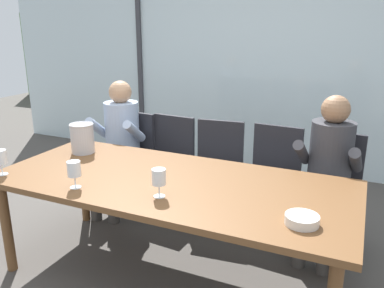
# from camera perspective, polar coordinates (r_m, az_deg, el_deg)

# --- Properties ---
(ground) EXTENTS (14.00, 14.00, 0.00)m
(ground) POSITION_cam_1_polar(r_m,az_deg,el_deg) (3.75, 4.15, -10.23)
(ground) COLOR #4C4742
(window_glass_panel) EXTENTS (7.58, 0.03, 2.60)m
(window_glass_panel) POSITION_cam_1_polar(r_m,az_deg,el_deg) (4.76, 10.77, 11.75)
(window_glass_panel) COLOR silver
(window_glass_panel) RESTS_ON ground
(window_mullion_left) EXTENTS (0.06, 0.06, 2.60)m
(window_mullion_left) POSITION_cam_1_polar(r_m,az_deg,el_deg) (5.41, -7.53, 12.48)
(window_mullion_left) COLOR #38383D
(window_mullion_left) RESTS_ON ground
(hillside_vineyard) EXTENTS (13.58, 2.40, 1.98)m
(hillside_vineyard) POSITION_cam_1_polar(r_m,az_deg,el_deg) (8.69, 17.10, 11.50)
(hillside_vineyard) COLOR #477A38
(hillside_vineyard) RESTS_ON ground
(dining_table) EXTENTS (2.38, 1.04, 0.73)m
(dining_table) POSITION_cam_1_polar(r_m,az_deg,el_deg) (2.63, -3.15, -6.49)
(dining_table) COLOR brown
(dining_table) RESTS_ON ground
(chair_near_curtain) EXTENTS (0.49, 0.49, 0.90)m
(chair_near_curtain) POSITION_cam_1_polar(r_m,az_deg,el_deg) (3.86, -8.96, -1.08)
(chair_near_curtain) COLOR #232328
(chair_near_curtain) RESTS_ON ground
(chair_left_of_center) EXTENTS (0.47, 0.47, 0.90)m
(chair_left_of_center) POSITION_cam_1_polar(r_m,az_deg,el_deg) (3.67, -3.42, -1.86)
(chair_left_of_center) COLOR #232328
(chair_left_of_center) RESTS_ON ground
(chair_center) EXTENTS (0.48, 0.48, 0.90)m
(chair_center) POSITION_cam_1_polar(r_m,az_deg,el_deg) (3.48, 3.66, -2.90)
(chair_center) COLOR #232328
(chair_center) RESTS_ON ground
(chair_right_of_center) EXTENTS (0.47, 0.47, 0.90)m
(chair_right_of_center) POSITION_cam_1_polar(r_m,az_deg,el_deg) (3.37, 11.61, -3.88)
(chair_right_of_center) COLOR #232328
(chair_right_of_center) RESTS_ON ground
(chair_near_window_right) EXTENTS (0.48, 0.48, 0.90)m
(chair_near_window_right) POSITION_cam_1_polar(r_m,az_deg,el_deg) (3.30, 19.63, -5.02)
(chair_near_window_right) COLOR #232328
(chair_near_window_right) RESTS_ON ground
(person_pale_blue_shirt) EXTENTS (0.49, 0.63, 1.22)m
(person_pale_blue_shirt) POSITION_cam_1_polar(r_m,az_deg,el_deg) (3.73, -10.61, 0.98)
(person_pale_blue_shirt) COLOR #9EB2D1
(person_pale_blue_shirt) RESTS_ON ground
(person_charcoal_jacket) EXTENTS (0.49, 0.63, 1.22)m
(person_charcoal_jacket) POSITION_cam_1_polar(r_m,az_deg,el_deg) (3.10, 19.12, -2.95)
(person_charcoal_jacket) COLOR #38383D
(person_charcoal_jacket) RESTS_ON ground
(ice_bucket_primary) EXTENTS (0.19, 0.19, 0.24)m
(ice_bucket_primary) POSITION_cam_1_polar(r_m,az_deg,el_deg) (3.23, -15.62, 0.88)
(ice_bucket_primary) COLOR #B7B7BC
(ice_bucket_primary) RESTS_ON dining_table
(tasting_bowl) EXTENTS (0.18, 0.18, 0.05)m
(tasting_bowl) POSITION_cam_1_polar(r_m,az_deg,el_deg) (2.12, 15.66, -10.53)
(tasting_bowl) COLOR silver
(tasting_bowl) RESTS_ON dining_table
(wine_glass_by_left_taster) EXTENTS (0.08, 0.08, 0.17)m
(wine_glass_by_left_taster) POSITION_cam_1_polar(r_m,az_deg,el_deg) (2.55, -16.72, -3.63)
(wine_glass_by_left_taster) COLOR silver
(wine_glass_by_left_taster) RESTS_ON dining_table
(wine_glass_near_bucket) EXTENTS (0.08, 0.08, 0.17)m
(wine_glass_near_bucket) POSITION_cam_1_polar(r_m,az_deg,el_deg) (2.95, -26.03, -1.87)
(wine_glass_near_bucket) COLOR silver
(wine_glass_near_bucket) RESTS_ON dining_table
(wine_glass_center_pour) EXTENTS (0.08, 0.08, 0.17)m
(wine_glass_center_pour) POSITION_cam_1_polar(r_m,az_deg,el_deg) (2.32, -4.82, -4.96)
(wine_glass_center_pour) COLOR silver
(wine_glass_center_pour) RESTS_ON dining_table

